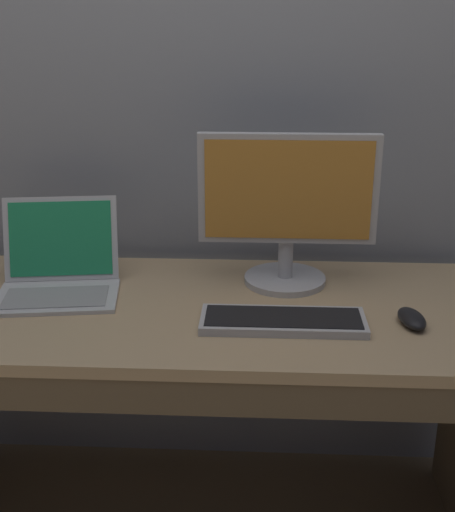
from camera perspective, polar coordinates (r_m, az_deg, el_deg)
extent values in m
cube|color=gray|center=(2.06, -2.46, 18.89)|extent=(4.28, 0.04, 2.91)
cube|color=tan|center=(1.81, -3.33, -4.56)|extent=(1.66, 0.69, 0.03)
cube|color=brown|center=(1.55, -4.59, -11.71)|extent=(1.59, 0.02, 0.09)
cube|color=silver|center=(1.89, -14.26, -3.42)|extent=(0.35, 0.26, 0.01)
cube|color=#959599|center=(1.88, -14.33, -3.35)|extent=(0.29, 0.17, 0.00)
cube|color=silver|center=(1.98, -13.94, 1.44)|extent=(0.33, 0.12, 0.23)
cube|color=#23935B|center=(1.97, -13.97, 1.44)|extent=(0.29, 0.11, 0.20)
cylinder|color=#B7B7BC|center=(1.95, 4.88, -1.97)|extent=(0.23, 0.23, 0.02)
cylinder|color=#B7B7BC|center=(1.92, 4.94, -0.18)|extent=(0.04, 0.04, 0.11)
cube|color=#B7B7BC|center=(1.85, 5.15, 5.69)|extent=(0.49, 0.03, 0.30)
cube|color=#C67F2D|center=(1.83, 5.17, 5.56)|extent=(0.45, 0.00, 0.27)
cube|color=#BCBCC1|center=(1.69, 4.72, -5.53)|extent=(0.41, 0.15, 0.02)
cube|color=black|center=(1.69, 4.73, -5.17)|extent=(0.39, 0.12, 0.00)
ellipsoid|color=black|center=(1.75, 15.35, -5.13)|extent=(0.08, 0.13, 0.03)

